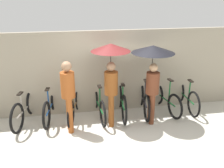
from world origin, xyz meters
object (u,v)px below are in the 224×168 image
object	(u,v)px
parked_bicycle_5	(144,99)
parked_bicycle_1	(51,106)
parked_bicycle_0	(25,108)
parked_bicycle_6	(165,99)
parked_bicycle_4	(122,101)
pedestrian_leading	(68,92)
parked_bicycle_3	(99,104)
pedestrian_trailing	(153,62)
pedestrian_center	(111,64)
parked_bicycle_7	(186,96)
parked_bicycle_2	(75,105)

from	to	relation	value
parked_bicycle_5	parked_bicycle_1	bearing A→B (deg)	95.99
parked_bicycle_0	parked_bicycle_6	distance (m)	3.72
parked_bicycle_4	parked_bicycle_5	distance (m)	0.62
parked_bicycle_1	parked_bicycle_4	distance (m)	1.86
parked_bicycle_0	parked_bicycle_4	bearing A→B (deg)	-76.89
parked_bicycle_4	pedestrian_leading	distance (m)	1.63
parked_bicycle_3	pedestrian_trailing	xyz separation A→B (m)	(1.27, -0.45, 1.20)
parked_bicycle_4	parked_bicycle_6	size ratio (longest dim) A/B	1.09
parked_bicycle_6	parked_bicycle_3	bearing A→B (deg)	81.43
parked_bicycle_0	parked_bicycle_6	size ratio (longest dim) A/B	1.03
parked_bicycle_3	pedestrian_trailing	bearing A→B (deg)	-113.37
parked_bicycle_0	parked_bicycle_1	size ratio (longest dim) A/B	0.99
parked_bicycle_5	pedestrian_center	size ratio (longest dim) A/B	0.83
parked_bicycle_0	parked_bicycle_1	world-z (taller)	parked_bicycle_0
parked_bicycle_5	pedestrian_leading	xyz separation A→B (m)	(-2.00, -0.64, 0.63)
pedestrian_leading	parked_bicycle_6	bearing A→B (deg)	7.17
parked_bicycle_0	parked_bicycle_7	xyz separation A→B (m)	(4.34, 0.03, -0.01)
pedestrian_center	pedestrian_trailing	distance (m)	1.01
parked_bicycle_7	pedestrian_center	size ratio (longest dim) A/B	0.83
parked_bicycle_5	pedestrian_leading	bearing A→B (deg)	115.04
parked_bicycle_1	pedestrian_center	bearing A→B (deg)	-99.96
pedestrian_center	pedestrian_trailing	world-z (taller)	pedestrian_center
parked_bicycle_6	pedestrian_center	world-z (taller)	pedestrian_center
parked_bicycle_0	parked_bicycle_4	size ratio (longest dim) A/B	0.95
parked_bicycle_6	parked_bicycle_1	bearing A→B (deg)	79.71
parked_bicycle_3	parked_bicycle_7	distance (m)	2.48
parked_bicycle_0	parked_bicycle_6	world-z (taller)	parked_bicycle_6
parked_bicycle_3	parked_bicycle_4	distance (m)	0.62
parked_bicycle_5	pedestrian_leading	size ratio (longest dim) A/B	0.98
pedestrian_trailing	parked_bicycle_4	bearing A→B (deg)	150.06
parked_bicycle_6	parked_bicycle_7	size ratio (longest dim) A/B	0.97
parked_bicycle_0	parked_bicycle_7	world-z (taller)	parked_bicycle_7
parked_bicycle_2	pedestrian_trailing	world-z (taller)	pedestrian_trailing
parked_bicycle_0	parked_bicycle_3	bearing A→B (deg)	-76.85
parked_bicycle_7	pedestrian_center	distance (m)	2.56
parked_bicycle_0	pedestrian_leading	bearing A→B (deg)	-106.09
parked_bicycle_3	parked_bicycle_7	xyz separation A→B (m)	(2.48, 0.04, 0.01)
parked_bicycle_1	parked_bicycle_4	world-z (taller)	parked_bicycle_4
parked_bicycle_3	parked_bicycle_5	bearing A→B (deg)	-92.30
parked_bicycle_6	pedestrian_leading	distance (m)	2.77
parked_bicycle_1	parked_bicycle_3	size ratio (longest dim) A/B	0.97
parked_bicycle_0	parked_bicycle_3	size ratio (longest dim) A/B	0.96
parked_bicycle_6	parked_bicycle_7	distance (m)	0.62
pedestrian_leading	pedestrian_trailing	bearing A→B (deg)	-1.73
parked_bicycle_7	pedestrian_leading	xyz separation A→B (m)	(-3.24, -0.66, 0.64)
parked_bicycle_3	pedestrian_center	distance (m)	1.30
parked_bicycle_3	pedestrian_leading	bearing A→B (deg)	125.06
pedestrian_center	pedestrian_trailing	bearing A→B (deg)	3.63
parked_bicycle_3	pedestrian_center	bearing A→B (deg)	-151.27
parked_bicycle_6	pedestrian_leading	world-z (taller)	pedestrian_leading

